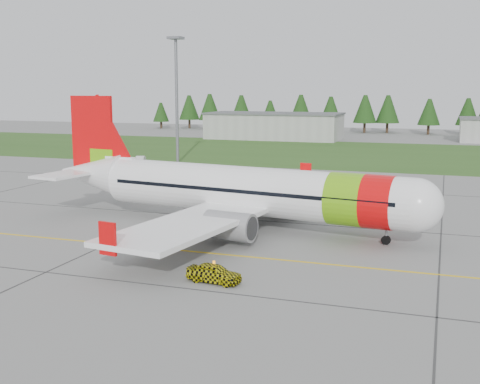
% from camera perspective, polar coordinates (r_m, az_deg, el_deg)
% --- Properties ---
extents(ground, '(320.00, 320.00, 0.00)m').
position_cam_1_polar(ground, '(36.07, 1.84, -9.93)').
color(ground, gray).
rests_on(ground, ground).
extents(aircraft, '(37.77, 35.16, 11.48)m').
position_cam_1_polar(aircraft, '(52.80, 0.16, 0.12)').
color(aircraft, white).
rests_on(aircraft, ground).
extents(follow_me_car, '(1.38, 1.57, 3.60)m').
position_cam_1_polar(follow_me_car, '(38.19, -2.49, -5.98)').
color(follow_me_car, yellow).
rests_on(follow_me_car, ground).
extents(service_van, '(1.73, 1.68, 3.94)m').
position_cam_1_polar(service_van, '(99.43, -9.48, 3.76)').
color(service_van, silver).
rests_on(service_van, ground).
extents(grass_strip, '(320.00, 50.00, 0.03)m').
position_cam_1_polar(grass_strip, '(115.55, 13.90, 3.45)').
color(grass_strip, '#30561E').
rests_on(grass_strip, ground).
extents(taxi_guideline, '(120.00, 0.25, 0.02)m').
position_cam_1_polar(taxi_guideline, '(43.41, 4.97, -6.52)').
color(taxi_guideline, gold).
rests_on(taxi_guideline, ground).
extents(hangar_west, '(32.00, 14.00, 6.00)m').
position_cam_1_polar(hangar_west, '(148.25, 3.26, 6.21)').
color(hangar_west, '#A8A8A3').
rests_on(hangar_west, ground).
extents(floodlight_mast, '(0.50, 0.50, 20.00)m').
position_cam_1_polar(floodlight_mast, '(99.74, -6.02, 8.48)').
color(floodlight_mast, slate).
rests_on(floodlight_mast, ground).
extents(treeline, '(160.00, 8.00, 10.00)m').
position_cam_1_polar(treeline, '(170.92, 15.68, 7.01)').
color(treeline, '#1C3F14').
rests_on(treeline, ground).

